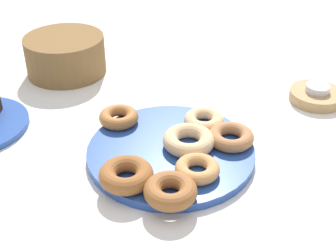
% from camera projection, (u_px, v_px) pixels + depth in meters
% --- Properties ---
extents(ground_plane, '(2.40, 2.40, 0.00)m').
position_uv_depth(ground_plane, '(171.00, 155.00, 0.87)').
color(ground_plane, white).
extents(donut_plate, '(0.31, 0.31, 0.02)m').
position_uv_depth(donut_plate, '(171.00, 152.00, 0.86)').
color(donut_plate, '#284C9E').
rests_on(donut_plate, ground_plane).
extents(donut_0, '(0.10, 0.10, 0.02)m').
position_uv_depth(donut_0, '(231.00, 137.00, 0.87)').
color(donut_0, '#B27547').
rests_on(donut_0, donut_plate).
extents(donut_1, '(0.09, 0.09, 0.02)m').
position_uv_depth(donut_1, '(119.00, 117.00, 0.92)').
color(donut_1, '#AD6B33').
rests_on(donut_1, donut_plate).
extents(donut_2, '(0.10, 0.10, 0.02)m').
position_uv_depth(donut_2, '(197.00, 169.00, 0.79)').
color(donut_2, tan).
rests_on(donut_2, donut_plate).
extents(donut_3, '(0.09, 0.09, 0.03)m').
position_uv_depth(donut_3, '(126.00, 175.00, 0.77)').
color(donut_3, '#995B2D').
rests_on(donut_3, donut_plate).
extents(donut_4, '(0.13, 0.13, 0.03)m').
position_uv_depth(donut_4, '(189.00, 140.00, 0.85)').
color(donut_4, '#EABC84').
rests_on(donut_4, donut_plate).
extents(donut_5, '(0.10, 0.10, 0.03)m').
position_uv_depth(donut_5, '(170.00, 191.00, 0.74)').
color(donut_5, '#995B2D').
rests_on(donut_5, donut_plate).
extents(donut_6, '(0.10, 0.10, 0.02)m').
position_uv_depth(donut_6, '(204.00, 120.00, 0.92)').
color(donut_6, '#EABC84').
rests_on(donut_6, donut_plate).
extents(candle_holder, '(0.12, 0.12, 0.02)m').
position_uv_depth(candle_holder, '(316.00, 96.00, 1.03)').
color(candle_holder, tan).
rests_on(candle_holder, ground_plane).
extents(tealight, '(0.05, 0.05, 0.01)m').
position_uv_depth(tealight, '(318.00, 88.00, 1.02)').
color(tealight, silver).
rests_on(tealight, candle_holder).
extents(basket, '(0.23, 0.23, 0.09)m').
position_uv_depth(basket, '(65.00, 55.00, 1.13)').
color(basket, brown).
rests_on(basket, ground_plane).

